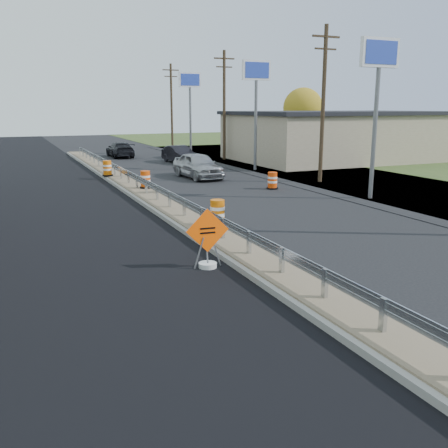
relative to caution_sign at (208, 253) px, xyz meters
name	(u,v)px	position (x,y,z in m)	size (l,w,h in m)	color
ground	(202,231)	(1.44, 4.18, -0.45)	(140.00, 140.00, 0.00)	black
milled_overlay	(55,197)	(-2.96, 14.18, -0.45)	(7.20, 120.00, 0.01)	black
median	(146,195)	(1.44, 12.18, -0.34)	(1.60, 55.00, 0.23)	gray
guardrail	(141,181)	(1.44, 13.18, 0.27)	(0.10, 46.15, 0.72)	silver
retail_building_near	(339,135)	(22.43, 24.18, 1.70)	(18.50, 12.50, 4.27)	tan
pylon_sign_south	(379,68)	(11.94, 7.18, 6.02)	(2.20, 0.30, 7.90)	slate
pylon_sign_mid	(256,81)	(11.94, 20.18, 6.02)	(2.20, 0.30, 7.90)	slate
pylon_sign_north	(190,87)	(11.94, 34.18, 6.02)	(2.20, 0.30, 7.90)	slate
utility_pole_smid	(323,102)	(12.94, 13.18, 4.48)	(1.90, 0.26, 9.40)	#473523
utility_pole_nmid	(224,103)	(12.94, 28.18, 4.48)	(1.90, 0.26, 9.40)	#473523
utility_pole_north	(172,104)	(12.94, 43.18, 4.48)	(1.90, 0.26, 9.40)	#473523
tree_far_yellow	(303,108)	(27.44, 38.18, 4.08)	(4.62, 4.62, 6.86)	#473523
caution_sign	(208,253)	(0.00, 0.00, 0.00)	(1.29, 0.54, 1.78)	white
barrel_median_near	(217,213)	(1.99, 3.95, 0.25)	(0.68, 0.68, 0.99)	black
barrel_median_mid	(145,180)	(1.85, 13.83, 0.24)	(0.66, 0.66, 0.96)	black
barrel_median_far	(107,169)	(0.89, 19.75, 0.25)	(0.68, 0.68, 0.99)	black
barrel_shoulder_near	(272,181)	(8.85, 11.97, 0.02)	(0.67, 0.67, 0.98)	black
barrel_shoulder_mid	(194,160)	(8.85, 24.99, -0.02)	(0.62, 0.62, 0.90)	black
barrel_shoulder_far	(178,151)	(10.64, 34.44, -0.07)	(0.55, 0.55, 0.81)	black
car_silver	(198,165)	(6.56, 18.03, 0.39)	(1.98, 4.93, 1.68)	#A2A3A7
car_dark_mid	(179,154)	(8.44, 27.39, 0.27)	(1.52, 4.37, 1.44)	black
car_dark_far	(120,150)	(4.90, 34.35, 0.26)	(1.99, 4.91, 1.42)	black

